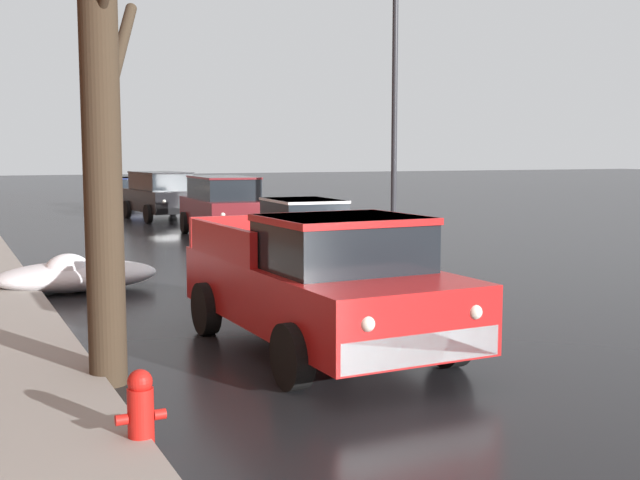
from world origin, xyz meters
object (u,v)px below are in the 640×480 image
(bare_tree_second_along_sidewalk, at_px, (103,91))
(sedan_darkblue_queued_behind_truck, at_px, (119,192))
(pickup_truck_red_approaching_near_lane, at_px, (321,282))
(street_lamp_post, at_px, (394,107))
(suv_black_parked_far_down_block, at_px, (161,194))
(suv_maroon_parked_kerbside_mid, at_px, (223,204))
(sedan_white_parked_kerbside_close, at_px, (305,227))
(fire_hydrant, at_px, (141,411))

(bare_tree_second_along_sidewalk, relative_size, sedan_darkblue_queued_behind_truck, 1.36)
(pickup_truck_red_approaching_near_lane, xyz_separation_m, sedan_darkblue_queued_behind_truck, (3.08, 27.54, -0.13))
(pickup_truck_red_approaching_near_lane, relative_size, street_lamp_post, 0.75)
(pickup_truck_red_approaching_near_lane, height_order, suv_black_parked_far_down_block, suv_black_parked_far_down_block)
(pickup_truck_red_approaching_near_lane, bearing_deg, suv_maroon_parked_kerbside_mid, 76.06)
(suv_black_parked_far_down_block, bearing_deg, sedan_darkblue_queued_behind_truck, 91.88)
(sedan_white_parked_kerbside_close, height_order, suv_black_parked_far_down_block, suv_black_parked_far_down_block)
(sedan_white_parked_kerbside_close, relative_size, suv_black_parked_far_down_block, 0.95)
(bare_tree_second_along_sidewalk, relative_size, sedan_white_parked_kerbside_close, 1.40)
(suv_maroon_parked_kerbside_mid, bearing_deg, sedan_white_parked_kerbside_close, -89.30)
(sedan_darkblue_queued_behind_truck, relative_size, fire_hydrant, 6.36)
(bare_tree_second_along_sidewalk, xyz_separation_m, street_lamp_post, (8.50, 8.15, 0.49))
(bare_tree_second_along_sidewalk, height_order, pickup_truck_red_approaching_near_lane, bare_tree_second_along_sidewalk)
(sedan_white_parked_kerbside_close, bearing_deg, fire_hydrant, -121.27)
(suv_maroon_parked_kerbside_mid, relative_size, fire_hydrant, 6.26)
(fire_hydrant, bearing_deg, suv_black_parked_far_down_block, 75.19)
(bare_tree_second_along_sidewalk, bearing_deg, street_lamp_post, 43.78)
(sedan_darkblue_queued_behind_truck, bearing_deg, suv_maroon_parked_kerbside_mid, -88.49)
(bare_tree_second_along_sidewalk, relative_size, street_lamp_post, 0.94)
(fire_hydrant, bearing_deg, suv_maroon_parked_kerbside_mid, 68.87)
(bare_tree_second_along_sidewalk, distance_m, sedan_darkblue_queued_behind_truck, 28.51)
(sedan_white_parked_kerbside_close, xyz_separation_m, suv_maroon_parked_kerbside_mid, (-0.07, 5.79, 0.23))
(sedan_darkblue_queued_behind_truck, distance_m, street_lamp_post, 20.07)
(sedan_white_parked_kerbside_close, xyz_separation_m, fire_hydrant, (-6.35, -10.45, -0.40))
(suv_maroon_parked_kerbside_mid, relative_size, suv_black_parked_far_down_block, 0.97)
(suv_black_parked_far_down_block, xyz_separation_m, street_lamp_post, (2.53, -12.95, 2.64))
(pickup_truck_red_approaching_near_lane, bearing_deg, sedan_white_parked_kerbside_close, 66.48)
(suv_maroon_parked_kerbside_mid, distance_m, suv_black_parked_far_down_block, 6.97)
(bare_tree_second_along_sidewalk, bearing_deg, fire_hydrant, -94.41)
(pickup_truck_red_approaching_near_lane, xyz_separation_m, suv_black_parked_far_down_block, (3.30, 20.82, 0.11))
(bare_tree_second_along_sidewalk, distance_m, street_lamp_post, 11.79)
(sedan_white_parked_kerbside_close, bearing_deg, pickup_truck_red_approaching_near_lane, -113.52)
(street_lamp_post, bearing_deg, suv_black_parked_far_down_block, 101.06)
(suv_maroon_parked_kerbside_mid, bearing_deg, sedan_darkblue_queued_behind_truck, 91.51)
(sedan_white_parked_kerbside_close, xyz_separation_m, sedan_darkblue_queued_behind_truck, (-0.43, 19.48, 0.00))
(bare_tree_second_along_sidewalk, bearing_deg, suv_black_parked_far_down_block, 74.20)
(pickup_truck_red_approaching_near_lane, bearing_deg, fire_hydrant, -139.93)
(suv_maroon_parked_kerbside_mid, relative_size, street_lamp_post, 0.68)
(sedan_white_parked_kerbside_close, distance_m, fire_hydrant, 12.23)
(pickup_truck_red_approaching_near_lane, xyz_separation_m, street_lamp_post, (5.83, 7.87, 2.75))
(sedan_white_parked_kerbside_close, xyz_separation_m, street_lamp_post, (2.32, -0.19, 2.88))
(suv_maroon_parked_kerbside_mid, xyz_separation_m, fire_hydrant, (-6.28, -16.24, -0.63))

